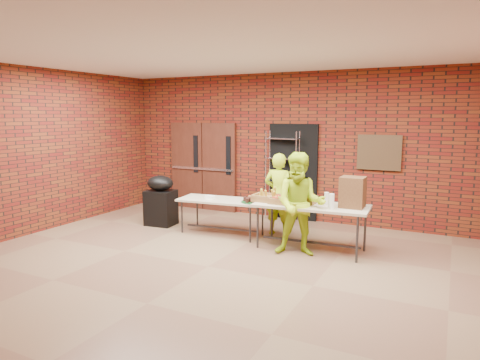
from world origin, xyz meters
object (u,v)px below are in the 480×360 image
table_left (222,202)px  covered_grill (161,200)px  table_right (311,208)px  volunteer_woman (279,194)px  wire_rack (282,176)px  coffee_dispenser (353,192)px  volunteer_man (300,204)px

table_left → covered_grill: (-1.48, 0.03, -0.10)m
table_right → covered_grill: size_ratio=1.87×
volunteer_woman → wire_rack: bearing=-72.3°
table_right → wire_rack: bearing=120.7°
wire_rack → volunteer_woman: (0.40, -1.19, -0.18)m
wire_rack → table_right: 2.19m
wire_rack → covered_grill: (-2.08, -1.60, -0.45)m
volunteer_woman → covered_grill: bearing=8.7°
volunteer_woman → table_left: bearing=22.8°
coffee_dispenser → covered_grill: coffee_dispenser is taller
table_left → table_right: table_right is taller
covered_grill → volunteer_woman: (2.48, 0.40, 0.27)m
coffee_dispenser → table_left: bearing=178.2°
table_left → table_right: bearing=-11.8°
table_left → coffee_dispenser: coffee_dispenser is taller
covered_grill → volunteer_man: size_ratio=0.62×
table_left → volunteer_man: (1.76, -0.52, 0.22)m
table_left → table_right: size_ratio=0.89×
table_right → volunteer_woman: size_ratio=1.24×
wire_rack → volunteer_man: (1.15, -2.15, -0.12)m
table_right → coffee_dispenser: bearing=4.5°
table_left → volunteer_woman: bearing=17.0°
covered_grill → table_right: bearing=-8.9°
table_left → volunteer_woman: (1.00, 0.43, 0.16)m
covered_grill → volunteer_man: bearing=-15.0°
coffee_dispenser → covered_grill: (-3.98, 0.11, -0.52)m
table_left → volunteer_man: volunteer_man is taller
wire_rack → table_left: size_ratio=1.12×
table_left → volunteer_man: bearing=-22.9°
table_left → table_right: 1.84m
wire_rack → table_left: 1.77m
volunteer_man → volunteer_woman: bearing=113.1°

